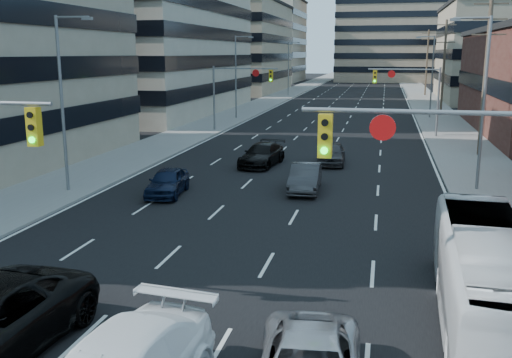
{
  "coord_description": "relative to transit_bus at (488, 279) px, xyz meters",
  "views": [
    {
      "loc": [
        5.51,
        -6.24,
        7.19
      ],
      "look_at": [
        0.59,
        15.71,
        2.2
      ],
      "focal_mm": 40.0,
      "sensor_mm": 36.0,
      "label": 1
    }
  ],
  "objects": [
    {
      "name": "streetlight_left_near",
      "position": [
        -18.74,
        11.14,
        3.69
      ],
      "size": [
        2.03,
        0.22,
        9.0
      ],
      "color": "slate",
      "rests_on": "ground"
    },
    {
      "name": "transit_bus",
      "position": [
        0.0,
        0.0,
        0.0
      ],
      "size": [
        2.68,
        9.89,
        2.73
      ],
      "primitive_type": "imported",
      "rotation": [
        0.0,
        0.0,
        -0.04
      ],
      "color": "silver",
      "rests_on": "ground"
    },
    {
      "name": "utility_pole_midblock",
      "position": [
        3.8,
        57.14,
        4.41
      ],
      "size": [
        2.2,
        0.28,
        11.0
      ],
      "color": "#4C3D2D",
      "rests_on": "ground"
    },
    {
      "name": "streetlight_left_mid",
      "position": [
        -18.74,
        46.14,
        3.69
      ],
      "size": [
        2.03,
        0.22,
        9.0
      ],
      "color": "slate",
      "rests_on": "ground"
    },
    {
      "name": "signal_far_left",
      "position": [
        -16.08,
        36.14,
        2.94
      ],
      "size": [
        6.09,
        0.33,
        6.0
      ],
      "color": "slate",
      "rests_on": "ground"
    },
    {
      "name": "sidewalk_right",
      "position": [
        3.1,
        121.14,
        -1.29
      ],
      "size": [
        5.0,
        300.0,
        0.15
      ],
      "primitive_type": "cube",
      "color": "slate",
      "rests_on": "ground"
    },
    {
      "name": "office_left_far",
      "position": [
        -32.4,
        91.14,
        6.63
      ],
      "size": [
        20.0,
        30.0,
        16.0
      ],
      "primitive_type": "cube",
      "color": "gray",
      "rests_on": "ground"
    },
    {
      "name": "streetlight_left_far",
      "position": [
        -18.74,
        81.14,
        3.69
      ],
      "size": [
        2.03,
        0.22,
        9.0
      ],
      "color": "slate",
      "rests_on": "ground"
    },
    {
      "name": "utility_pole_block",
      "position": [
        3.8,
        27.14,
        4.41
      ],
      "size": [
        2.2,
        0.28,
        11.0
      ],
      "color": "#4C3D2D",
      "rests_on": "ground"
    },
    {
      "name": "sidewalk_left",
      "position": [
        -19.9,
        121.14,
        -1.29
      ],
      "size": [
        5.0,
        300.0,
        0.15
      ],
      "primitive_type": "cube",
      "color": "slate",
      "rests_on": "ground"
    },
    {
      "name": "signal_far_right",
      "position": [
        -0.72,
        36.14,
        2.94
      ],
      "size": [
        6.09,
        0.33,
        6.0
      ],
      "color": "slate",
      "rests_on": "ground"
    },
    {
      "name": "streetlight_right_far",
      "position": [
        1.94,
        51.14,
        3.69
      ],
      "size": [
        2.03,
        0.22,
        9.0
      ],
      "color": "slate",
      "rests_on": "ground"
    },
    {
      "name": "bg_block_right",
      "position": [
        23.6,
        121.14,
        4.63
      ],
      "size": [
        22.0,
        22.0,
        12.0
      ],
      "primitive_type": "cube",
      "color": "gray",
      "rests_on": "ground"
    },
    {
      "name": "sedan_grey_right",
      "position": [
        -6.12,
        22.07,
        -0.64
      ],
      "size": [
        1.9,
        4.32,
        1.45
      ],
      "primitive_type": "imported",
      "rotation": [
        0.0,
        0.0,
        0.05
      ],
      "color": "#323234",
      "rests_on": "ground"
    },
    {
      "name": "road_surface",
      "position": [
        -8.4,
        121.14,
        -1.36
      ],
      "size": [
        18.0,
        300.0,
        0.02
      ],
      "primitive_type": "cube",
      "color": "black",
      "rests_on": "ground"
    },
    {
      "name": "signal_near_right",
      "position": [
        -0.95,
        -0.86,
        2.96
      ],
      "size": [
        6.59,
        0.33,
        6.0
      ],
      "color": "slate",
      "rests_on": "ground"
    },
    {
      "name": "sedan_grey_center",
      "position": [
        -6.8,
        14.22,
        -0.65
      ],
      "size": [
        1.73,
        4.42,
        1.43
      ],
      "primitive_type": "imported",
      "rotation": [
        0.0,
        0.0,
        0.05
      ],
      "color": "#2E2E30",
      "rests_on": "ground"
    },
    {
      "name": "utility_pole_distant",
      "position": [
        3.8,
        87.14,
        4.41
      ],
      "size": [
        2.2,
        0.28,
        11.0
      ],
      "color": "#4C3D2D",
      "rests_on": "ground"
    },
    {
      "name": "bg_block_left",
      "position": [
        -36.4,
        131.14,
        8.63
      ],
      "size": [
        24.0,
        24.0,
        20.0
      ],
      "primitive_type": "cube",
      "color": "#ADA089",
      "rests_on": "ground"
    },
    {
      "name": "sedan_black_far",
      "position": [
        -10.49,
        20.55,
        -0.65
      ],
      "size": [
        2.58,
        5.15,
        1.44
      ],
      "primitive_type": "imported",
      "rotation": [
        0.0,
        0.0,
        -0.12
      ],
      "color": "black",
      "rests_on": "ground"
    },
    {
      "name": "streetlight_right_near",
      "position": [
        1.94,
        16.14,
        3.69
      ],
      "size": [
        2.03,
        0.22,
        9.0
      ],
      "color": "slate",
      "rests_on": "ground"
    },
    {
      "name": "sedan_blue",
      "position": [
        -13.6,
        11.81,
        -0.67
      ],
      "size": [
        2.09,
        4.26,
        1.4
      ],
      "primitive_type": "imported",
      "rotation": [
        0.0,
        0.0,
        0.11
      ],
      "color": "black",
      "rests_on": "ground"
    }
  ]
}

